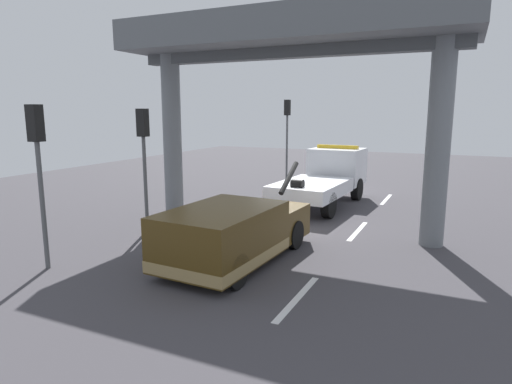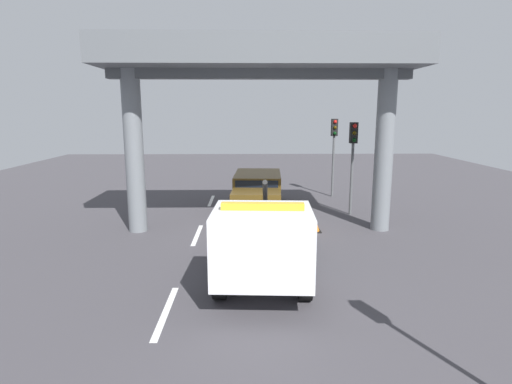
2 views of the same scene
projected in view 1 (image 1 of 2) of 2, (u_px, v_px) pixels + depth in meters
ground_plane at (293, 225)px, 15.90m from camera, size 60.00×40.00×0.10m
lane_stripe_west at (297, 298)px, 9.57m from camera, size 2.60×0.16×0.01m
lane_stripe_mid at (358, 231)px, 14.90m from camera, size 2.60×0.16×0.01m
lane_stripe_east at (386, 199)px, 20.24m from camera, size 2.60×0.16×0.01m
tow_truck_white at (327, 176)px, 19.34m from camera, size 7.31×2.70×2.46m
towed_van_green at (234, 234)px, 11.74m from camera, size 5.30×2.45×1.58m
overpass_structure at (289, 45)px, 14.23m from camera, size 3.60×11.41×7.06m
traffic_light_near at (38, 151)px, 10.86m from camera, size 0.39×0.32×4.17m
traffic_light_far at (144, 143)px, 14.43m from camera, size 0.39×0.32×4.09m
traffic_light_mid at (287, 122)px, 25.92m from camera, size 0.39×0.32×4.66m
traffic_cone_orange at (237, 211)px, 16.32m from camera, size 0.60×0.60×0.71m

